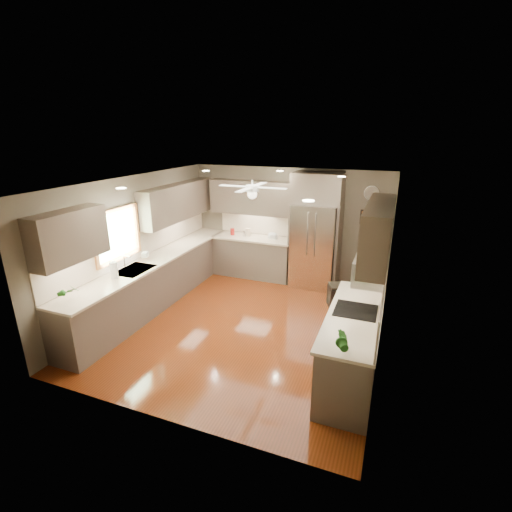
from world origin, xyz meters
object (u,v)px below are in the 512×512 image
Objects in this scene: potted_plant_right at (343,341)px; refrigerator at (315,233)px; microwave at (369,271)px; soap_bottle at (146,254)px; canister_a at (232,232)px; potted_plant_left at (69,291)px; stool at (338,296)px; paper_towel at (114,270)px; canister_c at (248,232)px; canister_b at (244,233)px; bowl at (272,238)px.

refrigerator is (-1.19, 3.95, 0.10)m from potted_plant_right.
microwave is (0.13, 1.24, 0.39)m from potted_plant_right.
soap_bottle is at bearing 172.05° from microwave.
potted_plant_left is at bearing -99.96° from canister_a.
paper_towel is at bearing -147.23° from stool.
canister_c is 2.62m from stool.
bowl is at bearing 1.61° from canister_b.
canister_a is 0.81× the size of canister_c.
canister_a is 2.94m from stool.
potted_plant_left is 4.83m from refrigerator.
canister_a is at bearing 77.24° from paper_towel.
microwave is (1.33, -2.71, 0.29)m from refrigerator.
canister_a is 0.50× the size of potted_plant_right.
paper_towel is at bearing -107.94° from canister_b.
canister_b is 0.40× the size of potted_plant_left.
canister_a is 0.33× the size of stool.
microwave is at bearing -42.62° from canister_b.
refrigerator is at bearing 106.82° from potted_plant_right.
microwave is at bearing 5.74° from paper_towel.
paper_towel reaches higher than canister_a.
potted_plant_left is at bearing -123.50° from refrigerator.
soap_bottle reaches higher than stool.
refrigerator is 3.03m from microwave.
paper_towel reaches higher than canister_c.
canister_c is 1.58m from refrigerator.
potted_plant_right is at bearing -96.14° from microwave.
paper_towel reaches higher than canister_b.
potted_plant_left reaches higher than canister_b.
soap_bottle is 0.69× the size of potted_plant_left.
microwave is at bearing -70.66° from stool.
potted_plant_left is 1.01× the size of potted_plant_right.
potted_plant_left is (-1.09, -4.10, 0.06)m from canister_c.
canister_a is 0.31m from canister_b.
soap_bottle reaches higher than canister_b.
canister_b is at bearing 75.91° from potted_plant_left.
canister_b is at bearing -0.27° from canister_a.
canister_b is 3.30m from paper_towel.
canister_c reaches higher than bowl.
canister_a is 4.12m from potted_plant_left.
microwave reaches higher than potted_plant_right.
canister_b is at bearing 157.64° from stool.
potted_plant_left is at bearing -178.81° from potted_plant_right.
soap_bottle is 0.68× the size of paper_towel.
potted_plant_left is 3.86m from potted_plant_right.
bowl is at bearing 149.51° from stool.
potted_plant_left reaches higher than potted_plant_right.
refrigerator is at bearing 126.89° from stool.
microwave is 4.03m from paper_towel.
potted_plant_right reaches higher than canister_a.
potted_plant_right is (2.77, -4.02, 0.06)m from canister_c.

